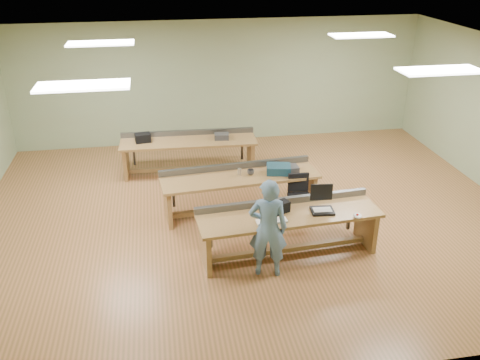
# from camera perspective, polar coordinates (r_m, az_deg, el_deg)

# --- Properties ---
(floor) EXTENTS (10.00, 10.00, 0.00)m
(floor) POSITION_cam_1_polar(r_m,az_deg,el_deg) (9.57, 1.06, -3.86)
(floor) COLOR #A4673E
(floor) RESTS_ON ground
(ceiling) EXTENTS (10.00, 10.00, 0.00)m
(ceiling) POSITION_cam_1_polar(r_m,az_deg,el_deg) (8.52, 1.22, 14.02)
(ceiling) COLOR silver
(ceiling) RESTS_ON wall_back
(wall_back) EXTENTS (10.00, 0.04, 3.00)m
(wall_back) POSITION_cam_1_polar(r_m,az_deg,el_deg) (12.71, -2.29, 10.91)
(wall_back) COLOR #90A87F
(wall_back) RESTS_ON floor
(wall_front) EXTENTS (10.00, 0.04, 3.00)m
(wall_front) POSITION_cam_1_polar(r_m,az_deg,el_deg) (5.50, 9.04, -10.31)
(wall_front) COLOR #90A87F
(wall_front) RESTS_ON floor
(fluor_panels) EXTENTS (6.20, 3.50, 0.03)m
(fluor_panels) POSITION_cam_1_polar(r_m,az_deg,el_deg) (8.52, 1.22, 13.83)
(fluor_panels) COLOR white
(fluor_panels) RESTS_ON ceiling
(workbench_front) EXTENTS (2.98, 0.99, 0.86)m
(workbench_front) POSITION_cam_1_polar(r_m,az_deg,el_deg) (8.21, 5.45, -4.87)
(workbench_front) COLOR #A27544
(workbench_front) RESTS_ON floor
(workbench_mid) EXTENTS (2.97, 1.02, 0.86)m
(workbench_mid) POSITION_cam_1_polar(r_m,az_deg,el_deg) (9.43, -0.04, -0.52)
(workbench_mid) COLOR #A27544
(workbench_mid) RESTS_ON floor
(workbench_back) EXTENTS (2.96, 0.90, 0.86)m
(workbench_back) POSITION_cam_1_polar(r_m,az_deg,el_deg) (11.15, -5.77, 3.59)
(workbench_back) COLOR #A27544
(workbench_back) RESTS_ON floor
(person) EXTENTS (0.65, 0.50, 1.60)m
(person) POSITION_cam_1_polar(r_m,az_deg,el_deg) (7.58, 3.16, -5.43)
(person) COLOR slate
(person) RESTS_ON floor
(laptop_base) EXTENTS (0.38, 0.33, 0.04)m
(laptop_base) POSITION_cam_1_polar(r_m,az_deg,el_deg) (8.20, 9.22, -3.44)
(laptop_base) COLOR black
(laptop_base) RESTS_ON workbench_front
(laptop_screen) EXTENTS (0.36, 0.05, 0.28)m
(laptop_screen) POSITION_cam_1_polar(r_m,az_deg,el_deg) (8.20, 9.13, -1.35)
(laptop_screen) COLOR black
(laptop_screen) RESTS_ON laptop_base
(keyboard) EXTENTS (0.48, 0.18, 0.03)m
(keyboard) POSITION_cam_1_polar(r_m,az_deg,el_deg) (7.84, 3.57, -4.62)
(keyboard) COLOR silver
(keyboard) RESTS_ON workbench_front
(trackball_mouse) EXTENTS (0.16, 0.18, 0.07)m
(trackball_mouse) POSITION_cam_1_polar(r_m,az_deg,el_deg) (8.14, 13.07, -3.94)
(trackball_mouse) COLOR white
(trackball_mouse) RESTS_ON workbench_front
(camera_bag) EXTENTS (0.31, 0.26, 0.18)m
(camera_bag) POSITION_cam_1_polar(r_m,az_deg,el_deg) (8.09, 4.59, -3.03)
(camera_bag) COLOR black
(camera_bag) RESTS_ON workbench_front
(task_chair) EXTENTS (0.47, 0.47, 0.84)m
(task_chair) POSITION_cam_1_polar(r_m,az_deg,el_deg) (9.37, 6.66, -2.59)
(task_chair) COLOR black
(task_chair) RESTS_ON floor
(parts_bin_teal) EXTENTS (0.50, 0.41, 0.15)m
(parts_bin_teal) POSITION_cam_1_polar(r_m,az_deg,el_deg) (9.44, 4.35, 1.23)
(parts_bin_teal) COLOR #153746
(parts_bin_teal) RESTS_ON workbench_mid
(parts_bin_grey) EXTENTS (0.40, 0.27, 0.11)m
(parts_bin_grey) POSITION_cam_1_polar(r_m,az_deg,el_deg) (9.52, 5.38, 1.25)
(parts_bin_grey) COLOR #343436
(parts_bin_grey) RESTS_ON workbench_mid
(mug) EXTENTS (0.14, 0.14, 0.10)m
(mug) POSITION_cam_1_polar(r_m,az_deg,el_deg) (9.35, 1.21, 0.90)
(mug) COLOR #343436
(mug) RESTS_ON workbench_mid
(drinks_can) EXTENTS (0.07, 0.07, 0.12)m
(drinks_can) POSITION_cam_1_polar(r_m,az_deg,el_deg) (9.34, -0.06, 0.94)
(drinks_can) COLOR #BDBCC1
(drinks_can) RESTS_ON workbench_mid
(storage_box_back) EXTENTS (0.35, 0.27, 0.18)m
(storage_box_back) POSITION_cam_1_polar(r_m,az_deg,el_deg) (11.08, -10.85, 4.68)
(storage_box_back) COLOR black
(storage_box_back) RESTS_ON workbench_back
(tray_back) EXTENTS (0.33, 0.26, 0.12)m
(tray_back) POSITION_cam_1_polar(r_m,az_deg,el_deg) (11.06, -2.08, 4.92)
(tray_back) COLOR #343436
(tray_back) RESTS_ON workbench_back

